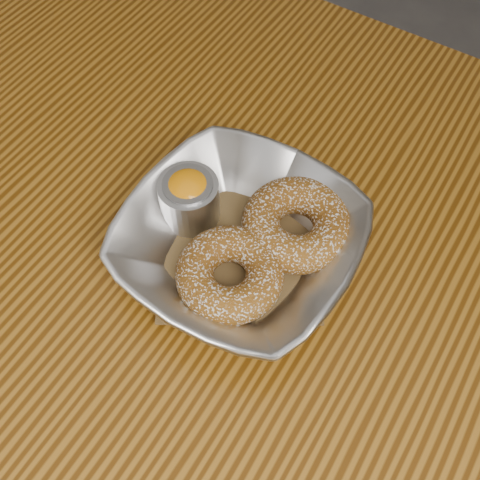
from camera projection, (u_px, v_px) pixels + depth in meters
The scene contains 7 objects.
ground_plane at pixel (201, 422), 1.18m from camera, with size 4.00×4.00×0.00m, color #565659.
table at pixel (167, 278), 0.63m from camera, with size 1.20×0.80×0.75m.
serving_bowl at pixel (240, 243), 0.50m from camera, with size 0.21×0.21×0.05m, color #B7B9BE.
parchment at pixel (240, 252), 0.52m from camera, with size 0.14×0.14×0.00m, color brown.
donut_back at pixel (296, 224), 0.51m from camera, with size 0.10×0.10×0.04m, color brown.
donut_front at pixel (230, 274), 0.49m from camera, with size 0.09×0.09×0.03m, color brown.
ramekin at pixel (189, 198), 0.52m from camera, with size 0.06×0.06×0.05m.
Camera 1 is at (0.22, -0.20, 1.21)m, focal length 42.00 mm.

